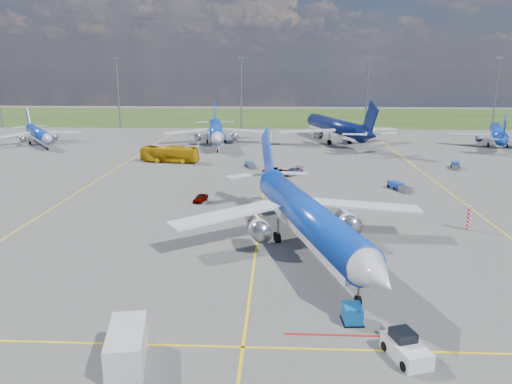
{
  "coord_description": "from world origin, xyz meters",
  "views": [
    {
      "loc": [
        2.48,
        -52.18,
        19.8
      ],
      "look_at": [
        -0.48,
        10.12,
        4.0
      ],
      "focal_mm": 35.0,
      "sensor_mm": 36.0,
      "label": 1
    }
  ],
  "objects_px": {
    "warning_post": "(469,218)",
    "service_van": "(127,346)",
    "apron_bus": "(170,154)",
    "service_car_a": "(201,198)",
    "bg_jet_nw": "(40,145)",
    "main_airliner": "(306,248)",
    "uld_container": "(352,314)",
    "bg_jet_ne": "(497,146)",
    "bg_jet_nnw": "(216,144)",
    "bg_jet_n": "(335,142)",
    "baggage_tug_e": "(455,166)",
    "service_car_c": "(293,171)",
    "pushback_tug": "(406,348)",
    "service_car_b": "(277,172)",
    "baggage_tug_w": "(399,187)",
    "baggage_tug_c": "(250,165)"
  },
  "relations": [
    {
      "from": "warning_post",
      "to": "baggage_tug_e",
      "type": "bearing_deg",
      "value": 73.55
    },
    {
      "from": "bg_jet_nnw",
      "to": "baggage_tug_c",
      "type": "height_order",
      "value": "bg_jet_nnw"
    },
    {
      "from": "warning_post",
      "to": "apron_bus",
      "type": "height_order",
      "value": "apron_bus"
    },
    {
      "from": "bg_jet_nw",
      "to": "bg_jet_nnw",
      "type": "bearing_deg",
      "value": -32.42
    },
    {
      "from": "main_airliner",
      "to": "service_car_b",
      "type": "height_order",
      "value": "main_airliner"
    },
    {
      "from": "warning_post",
      "to": "service_van",
      "type": "xyz_separation_m",
      "value": [
        -33.79,
        -30.2,
        -0.29
      ]
    },
    {
      "from": "service_car_b",
      "to": "baggage_tug_e",
      "type": "xyz_separation_m",
      "value": [
        35.45,
        8.43,
        -0.23
      ]
    },
    {
      "from": "apron_bus",
      "to": "baggage_tug_e",
      "type": "bearing_deg",
      "value": -85.22
    },
    {
      "from": "service_car_b",
      "to": "baggage_tug_w",
      "type": "height_order",
      "value": "service_car_b"
    },
    {
      "from": "service_car_c",
      "to": "baggage_tug_w",
      "type": "height_order",
      "value": "service_car_c"
    },
    {
      "from": "uld_container",
      "to": "apron_bus",
      "type": "xyz_separation_m",
      "value": [
        -29.13,
        66.79,
        1.0
      ]
    },
    {
      "from": "service_car_a",
      "to": "baggage_tug_w",
      "type": "relative_size",
      "value": 0.64
    },
    {
      "from": "baggage_tug_w",
      "to": "service_car_b",
      "type": "bearing_deg",
      "value": 131.74
    },
    {
      "from": "service_van",
      "to": "apron_bus",
      "type": "relative_size",
      "value": 0.45
    },
    {
      "from": "warning_post",
      "to": "bg_jet_ne",
      "type": "relative_size",
      "value": 0.09
    },
    {
      "from": "warning_post",
      "to": "apron_bus",
      "type": "bearing_deg",
      "value": 137.43
    },
    {
      "from": "service_car_c",
      "to": "baggage_tug_e",
      "type": "bearing_deg",
      "value": 51.15
    },
    {
      "from": "warning_post",
      "to": "apron_bus",
      "type": "distance_m",
      "value": 63.43
    },
    {
      "from": "uld_container",
      "to": "service_car_b",
      "type": "height_order",
      "value": "service_car_b"
    },
    {
      "from": "bg_jet_n",
      "to": "service_car_b",
      "type": "bearing_deg",
      "value": 53.41
    },
    {
      "from": "service_car_c",
      "to": "bg_jet_nw",
      "type": "bearing_deg",
      "value": -169.4
    },
    {
      "from": "bg_jet_nnw",
      "to": "uld_container",
      "type": "distance_m",
      "value": 94.24
    },
    {
      "from": "service_car_a",
      "to": "baggage_tug_c",
      "type": "bearing_deg",
      "value": 92.17
    },
    {
      "from": "apron_bus",
      "to": "bg_jet_ne",
      "type": "bearing_deg",
      "value": -63.0
    },
    {
      "from": "main_airliner",
      "to": "uld_container",
      "type": "xyz_separation_m",
      "value": [
        2.83,
        -16.41,
        0.72
      ]
    },
    {
      "from": "pushback_tug",
      "to": "apron_bus",
      "type": "xyz_separation_m",
      "value": [
        -32.14,
        71.63,
        0.98
      ]
    },
    {
      "from": "bg_jet_ne",
      "to": "pushback_tug",
      "type": "bearing_deg",
      "value": 83.71
    },
    {
      "from": "bg_jet_nnw",
      "to": "uld_container",
      "type": "xyz_separation_m",
      "value": [
        22.3,
        -91.56,
        0.72
      ]
    },
    {
      "from": "warning_post",
      "to": "service_car_b",
      "type": "xyz_separation_m",
      "value": [
        -23.95,
        30.5,
        -0.75
      ]
    },
    {
      "from": "baggage_tug_e",
      "to": "service_car_c",
      "type": "bearing_deg",
      "value": -149.51
    },
    {
      "from": "service_car_c",
      "to": "baggage_tug_w",
      "type": "xyz_separation_m",
      "value": [
        17.01,
        -11.06,
        -0.12
      ]
    },
    {
      "from": "main_airliner",
      "to": "service_car_c",
      "type": "relative_size",
      "value": 9.18
    },
    {
      "from": "bg_jet_ne",
      "to": "service_car_b",
      "type": "distance_m",
      "value": 67.86
    },
    {
      "from": "pushback_tug",
      "to": "apron_bus",
      "type": "relative_size",
      "value": 0.44
    },
    {
      "from": "bg_jet_nnw",
      "to": "service_car_b",
      "type": "height_order",
      "value": "bg_jet_nnw"
    },
    {
      "from": "service_car_b",
      "to": "service_car_c",
      "type": "distance_m",
      "value": 3.21
    },
    {
      "from": "apron_bus",
      "to": "service_car_a",
      "type": "height_order",
      "value": "apron_bus"
    },
    {
      "from": "bg_jet_ne",
      "to": "baggage_tug_e",
      "type": "xyz_separation_m",
      "value": [
        -20.47,
        -30.0,
        0.52
      ]
    },
    {
      "from": "uld_container",
      "to": "bg_jet_ne",
      "type": "bearing_deg",
      "value": 57.59
    },
    {
      "from": "main_airliner",
      "to": "service_car_a",
      "type": "distance_m",
      "value": 24.13
    },
    {
      "from": "bg_jet_ne",
      "to": "bg_jet_nnw",
      "type": "bearing_deg",
      "value": 20.19
    },
    {
      "from": "service_car_a",
      "to": "baggage_tug_w",
      "type": "xyz_separation_m",
      "value": [
        31.4,
        8.81,
        -0.04
      ]
    },
    {
      "from": "baggage_tug_c",
      "to": "bg_jet_ne",
      "type": "bearing_deg",
      "value": 9.15
    },
    {
      "from": "bg_jet_nw",
      "to": "main_airliner",
      "type": "bearing_deg",
      "value": -83.75
    },
    {
      "from": "bg_jet_ne",
      "to": "service_car_b",
      "type": "xyz_separation_m",
      "value": [
        -55.92,
        -38.44,
        0.75
      ]
    },
    {
      "from": "bg_jet_n",
      "to": "baggage_tug_e",
      "type": "xyz_separation_m",
      "value": [
        20.25,
        -33.94,
        0.52
      ]
    },
    {
      "from": "bg_jet_n",
      "to": "baggage_tug_e",
      "type": "bearing_deg",
      "value": 103.96
    },
    {
      "from": "baggage_tug_w",
      "to": "pushback_tug",
      "type": "bearing_deg",
      "value": -123.77
    },
    {
      "from": "warning_post",
      "to": "baggage_tug_c",
      "type": "bearing_deg",
      "value": 127.64
    },
    {
      "from": "main_airliner",
      "to": "uld_container",
      "type": "distance_m",
      "value": 16.67
    }
  ]
}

